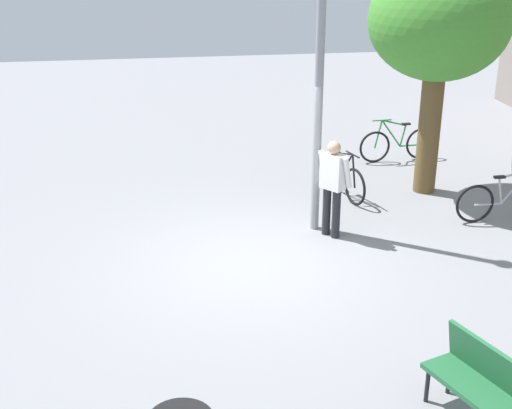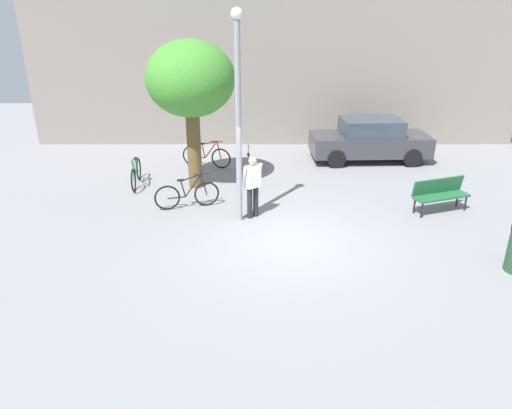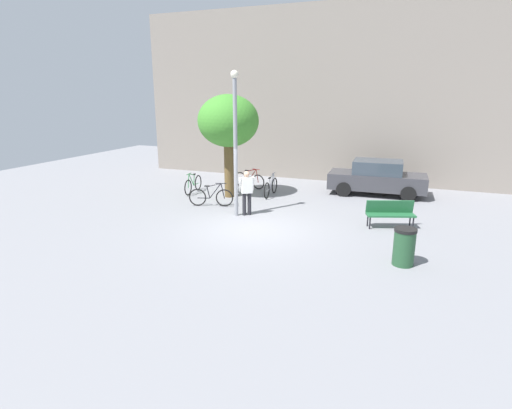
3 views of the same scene
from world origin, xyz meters
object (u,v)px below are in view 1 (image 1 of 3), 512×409
(bicycle_green, at_px, (398,144))
(bicycle_silver, at_px, (505,200))
(person_by_lamppost, at_px, (333,182))
(park_bench, at_px, (496,389))
(plaza_tree, at_px, (439,23))
(bicycle_black, at_px, (340,176))
(lamppost, at_px, (320,60))

(bicycle_green, distance_m, bicycle_silver, 3.60)
(person_by_lamppost, bearing_deg, bicycle_green, 146.33)
(park_bench, height_order, plaza_tree, plaza_tree)
(plaza_tree, bearing_deg, bicycle_black, -90.63)
(park_bench, distance_m, plaza_tree, 7.66)
(park_bench, relative_size, bicycle_black, 0.95)
(bicycle_black, xyz_separation_m, bicycle_silver, (1.66, 2.55, 0.00))
(lamppost, xyz_separation_m, bicycle_green, (-3.34, 2.66, -2.53))
(bicycle_green, bearing_deg, lamppost, -38.52)
(lamppost, xyz_separation_m, bicycle_silver, (0.18, 3.39, -2.53))
(person_by_lamppost, relative_size, park_bench, 1.00)
(park_bench, bearing_deg, lamppost, -173.56)
(park_bench, xyz_separation_m, bicycle_green, (-8.78, 2.04, -0.16))
(plaza_tree, height_order, bicycle_silver, plaza_tree)
(plaza_tree, relative_size, bicycle_green, 2.44)
(person_by_lamppost, distance_m, bicycle_black, 2.01)
(bicycle_green, relative_size, bicycle_black, 1.03)
(lamppost, distance_m, plaza_tree, 2.96)
(bicycle_green, height_order, bicycle_black, same)
(lamppost, relative_size, park_bench, 3.12)
(park_bench, distance_m, bicycle_silver, 5.95)
(person_by_lamppost, height_order, park_bench, person_by_lamppost)
(lamppost, xyz_separation_m, bicycle_black, (-1.48, 0.84, -2.53))
(bicycle_green, xyz_separation_m, bicycle_black, (1.86, -1.82, 0.00))
(lamppost, bearing_deg, park_bench, 6.44)
(person_by_lamppost, xyz_separation_m, bicycle_green, (-3.68, 2.45, -0.58))
(bicycle_silver, bearing_deg, lamppost, -93.09)
(lamppost, relative_size, person_by_lamppost, 3.11)
(bicycle_black, bearing_deg, plaza_tree, 89.37)
(plaza_tree, height_order, bicycle_green, plaza_tree)
(park_bench, distance_m, bicycle_black, 6.92)
(person_by_lamppost, bearing_deg, bicycle_black, 160.77)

